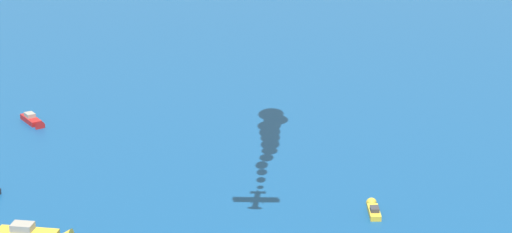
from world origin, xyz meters
name	(u,v)px	position (x,y,z in m)	size (l,w,h in m)	color
motorboat_far_port	(373,209)	(-20.49, -3.11, 0.49)	(3.85, 6.41, 1.82)	gold
motorboat_outer_ring_b	(33,121)	(18.56, -64.15, 0.60)	(3.27, 7.83, 2.21)	#B21E1E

